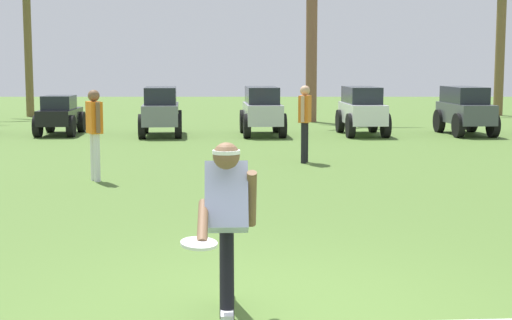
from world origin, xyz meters
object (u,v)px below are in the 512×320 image
(frisbee_in_flight, at_px, (198,244))
(frisbee_thrower, at_px, (225,218))
(palm_tree_left_of_centre, at_px, (26,25))
(palm_tree_right_of_centre, at_px, (310,12))
(parked_car_slot_b, at_px, (58,115))
(parked_car_slot_c, at_px, (160,110))
(palm_tree_far_right, at_px, (500,31))
(teammate_deep, at_px, (93,126))
(teammate_midfield, at_px, (304,116))
(parked_car_slot_d, at_px, (261,109))
(parked_car_slot_e, at_px, (361,109))
(parked_car_slot_f, at_px, (464,109))

(frisbee_in_flight, bearing_deg, frisbee_thrower, 73.65)
(frisbee_thrower, xyz_separation_m, palm_tree_left_of_centre, (-8.22, 23.21, 2.58))
(palm_tree_left_of_centre, height_order, palm_tree_right_of_centre, palm_tree_right_of_centre)
(parked_car_slot_b, distance_m, parked_car_slot_c, 2.88)
(parked_car_slot_b, relative_size, palm_tree_right_of_centre, 0.34)
(frisbee_thrower, xyz_separation_m, palm_tree_far_right, (9.51, 23.84, 2.40))
(teammate_deep, bearing_deg, parked_car_slot_c, 89.18)
(frisbee_in_flight, relative_size, palm_tree_right_of_centre, 0.06)
(frisbee_thrower, relative_size, parked_car_slot_c, 0.57)
(teammate_midfield, distance_m, parked_car_slot_c, 6.93)
(teammate_deep, relative_size, parked_car_slot_c, 0.63)
(palm_tree_left_of_centre, distance_m, palm_tree_far_right, 17.74)
(teammate_midfield, distance_m, palm_tree_right_of_centre, 11.35)
(teammate_midfield, distance_m, parked_car_slot_d, 6.13)
(parked_car_slot_c, distance_m, palm_tree_far_right, 14.73)
(teammate_midfield, bearing_deg, parked_car_slot_c, 121.46)
(parked_car_slot_b, distance_m, parked_car_slot_e, 8.46)
(frisbee_thrower, distance_m, palm_tree_right_of_centre, 20.90)
(teammate_deep, relative_size, parked_car_slot_f, 0.63)
(frisbee_thrower, relative_size, palm_tree_right_of_centre, 0.22)
(palm_tree_left_of_centre, bearing_deg, parked_car_slot_b, -68.26)
(palm_tree_left_of_centre, bearing_deg, teammate_midfield, -55.23)
(palm_tree_left_of_centre, bearing_deg, parked_car_slot_c, -52.85)
(frisbee_thrower, height_order, frisbee_in_flight, frisbee_thrower)
(parked_car_slot_e, height_order, palm_tree_left_of_centre, palm_tree_left_of_centre)
(parked_car_slot_b, bearing_deg, teammate_midfield, -43.62)
(teammate_midfield, distance_m, teammate_deep, 4.46)
(parked_car_slot_f, bearing_deg, frisbee_thrower, -111.06)
(frisbee_thrower, bearing_deg, parked_car_slot_b, 108.43)
(teammate_deep, relative_size, palm_tree_far_right, 0.29)
(frisbee_in_flight, bearing_deg, parked_car_slot_f, 69.11)
(parked_car_slot_c, relative_size, palm_tree_right_of_centre, 0.38)
(parked_car_slot_b, xyz_separation_m, parked_car_slot_d, (5.67, -0.11, 0.16))
(parked_car_slot_d, xyz_separation_m, palm_tree_far_right, (9.10, 8.15, 2.47))
(teammate_deep, distance_m, parked_car_slot_b, 9.05)
(teammate_deep, distance_m, parked_car_slot_e, 10.31)
(parked_car_slot_e, relative_size, palm_tree_left_of_centre, 0.47)
(parked_car_slot_b, xyz_separation_m, parked_car_slot_c, (2.87, -0.27, 0.16))
(teammate_midfield, bearing_deg, palm_tree_left_of_centre, 124.77)
(parked_car_slot_e, xyz_separation_m, parked_car_slot_f, (2.90, 0.06, 0.00))
(parked_car_slot_e, xyz_separation_m, palm_tree_left_of_centre, (-11.42, 7.45, 2.65))
(frisbee_in_flight, relative_size, parked_car_slot_d, 0.15)
(parked_car_slot_d, bearing_deg, palm_tree_far_right, 41.84)
(parked_car_slot_c, xyz_separation_m, palm_tree_far_right, (11.90, 8.31, 2.47))
(parked_car_slot_b, xyz_separation_m, parked_car_slot_e, (8.46, -0.04, 0.16))
(parked_car_slot_d, bearing_deg, teammate_deep, -108.94)
(frisbee_thrower, xyz_separation_m, parked_car_slot_b, (-5.26, 15.80, -0.23))
(teammate_deep, height_order, parked_car_slot_f, teammate_deep)
(palm_tree_far_right, bearing_deg, palm_tree_left_of_centre, -177.97)
(frisbee_in_flight, bearing_deg, parked_car_slot_d, 87.96)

